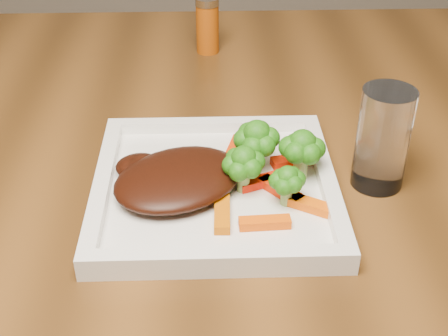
{
  "coord_description": "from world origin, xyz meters",
  "views": [
    {
      "loc": [
        0.08,
        -0.87,
        1.17
      ],
      "look_at": [
        0.1,
        -0.3,
        0.79
      ],
      "focal_mm": 50.0,
      "sensor_mm": 36.0,
      "label": 1
    }
  ],
  "objects_px": {
    "spice_shaker": "(207,25)",
    "steak": "(178,179)",
    "plate": "(215,191)",
    "dining_table": "(166,324)",
    "drinking_glass": "(383,139)"
  },
  "relations": [
    {
      "from": "plate",
      "to": "spice_shaker",
      "type": "distance_m",
      "value": 0.41
    },
    {
      "from": "spice_shaker",
      "to": "drinking_glass",
      "type": "relative_size",
      "value": 0.77
    },
    {
      "from": "spice_shaker",
      "to": "steak",
      "type": "bearing_deg",
      "value": -95.16
    },
    {
      "from": "dining_table",
      "to": "spice_shaker",
      "type": "bearing_deg",
      "value": 73.18
    },
    {
      "from": "steak",
      "to": "spice_shaker",
      "type": "bearing_deg",
      "value": 84.84
    },
    {
      "from": "plate",
      "to": "steak",
      "type": "xyz_separation_m",
      "value": [
        -0.04,
        -0.0,
        0.02
      ]
    },
    {
      "from": "spice_shaker",
      "to": "drinking_glass",
      "type": "xyz_separation_m",
      "value": [
        0.19,
        -0.39,
        0.01
      ]
    },
    {
      "from": "spice_shaker",
      "to": "drinking_glass",
      "type": "bearing_deg",
      "value": -63.54
    },
    {
      "from": "plate",
      "to": "steak",
      "type": "bearing_deg",
      "value": -173.79
    },
    {
      "from": "steak",
      "to": "spice_shaker",
      "type": "height_order",
      "value": "spice_shaker"
    },
    {
      "from": "dining_table",
      "to": "spice_shaker",
      "type": "distance_m",
      "value": 0.5
    },
    {
      "from": "dining_table",
      "to": "steak",
      "type": "bearing_deg",
      "value": -74.7
    },
    {
      "from": "plate",
      "to": "dining_table",
      "type": "bearing_deg",
      "value": 119.31
    },
    {
      "from": "dining_table",
      "to": "steak",
      "type": "relative_size",
      "value": 10.69
    },
    {
      "from": "steak",
      "to": "drinking_glass",
      "type": "xyz_separation_m",
      "value": [
        0.23,
        0.02,
        0.03
      ]
    }
  ]
}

